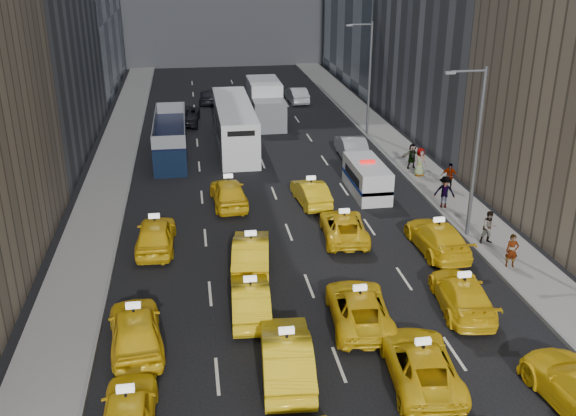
# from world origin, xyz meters

# --- Properties ---
(ground) EXTENTS (160.00, 160.00, 0.00)m
(ground) POSITION_xyz_m (0.00, 0.00, 0.00)
(ground) COLOR black
(ground) RESTS_ON ground
(sidewalk_west) EXTENTS (3.00, 90.00, 0.15)m
(sidewalk_west) POSITION_xyz_m (-10.50, 25.00, 0.07)
(sidewalk_west) COLOR gray
(sidewalk_west) RESTS_ON ground
(sidewalk_east) EXTENTS (3.00, 90.00, 0.15)m
(sidewalk_east) POSITION_xyz_m (10.50, 25.00, 0.07)
(sidewalk_east) COLOR gray
(sidewalk_east) RESTS_ON ground
(curb_west) EXTENTS (0.15, 90.00, 0.18)m
(curb_west) POSITION_xyz_m (-9.05, 25.00, 0.09)
(curb_west) COLOR slate
(curb_west) RESTS_ON ground
(curb_east) EXTENTS (0.15, 90.00, 0.18)m
(curb_east) POSITION_xyz_m (9.05, 25.00, 0.09)
(curb_east) COLOR slate
(curb_east) RESTS_ON ground
(streetlight_near) EXTENTS (2.15, 0.22, 9.00)m
(streetlight_near) POSITION_xyz_m (9.18, 12.00, 4.92)
(streetlight_near) COLOR #595B60
(streetlight_near) RESTS_ON ground
(streetlight_far) EXTENTS (2.15, 0.22, 9.00)m
(streetlight_far) POSITION_xyz_m (9.18, 32.00, 4.92)
(streetlight_far) COLOR #595B60
(streetlight_far) RESTS_ON ground
(taxi_4) EXTENTS (1.74, 4.29, 1.46)m
(taxi_4) POSITION_xyz_m (-7.39, -0.45, 0.73)
(taxi_4) COLOR yellow
(taxi_4) RESTS_ON ground
(taxi_5) EXTENTS (2.15, 5.14, 1.65)m
(taxi_5) POSITION_xyz_m (-2.01, 1.69, 0.83)
(taxi_5) COLOR yellow
(taxi_5) RESTS_ON ground
(taxi_6) EXTENTS (2.79, 5.18, 1.38)m
(taxi_6) POSITION_xyz_m (2.65, 0.70, 0.69)
(taxi_6) COLOR yellow
(taxi_6) RESTS_ON ground
(taxi_8) EXTENTS (2.48, 5.03, 1.65)m
(taxi_8) POSITION_xyz_m (-7.45, 4.25, 0.83)
(taxi_8) COLOR yellow
(taxi_8) RESTS_ON ground
(taxi_9) EXTENTS (1.82, 4.55, 1.47)m
(taxi_9) POSITION_xyz_m (-2.87, 5.98, 0.74)
(taxi_9) COLOR yellow
(taxi_9) RESTS_ON ground
(taxi_10) EXTENTS (2.77, 5.23, 1.40)m
(taxi_10) POSITION_xyz_m (1.44, 4.69, 0.70)
(taxi_10) COLOR yellow
(taxi_10) RESTS_ON ground
(taxi_11) EXTENTS (2.63, 5.15, 1.43)m
(taxi_11) POSITION_xyz_m (6.04, 5.05, 0.72)
(taxi_11) COLOR yellow
(taxi_11) RESTS_ON ground
(taxi_12) EXTENTS (2.07, 4.77, 1.60)m
(taxi_12) POSITION_xyz_m (-7.00, 13.01, 0.80)
(taxi_12) COLOR yellow
(taxi_12) RESTS_ON ground
(taxi_13) EXTENTS (2.28, 5.05, 1.61)m
(taxi_13) POSITION_xyz_m (-2.42, 10.18, 0.80)
(taxi_13) COLOR yellow
(taxi_13) RESTS_ON ground
(taxi_14) EXTENTS (2.65, 4.98, 1.33)m
(taxi_14) POSITION_xyz_m (2.75, 12.83, 0.67)
(taxi_14) COLOR yellow
(taxi_14) RESTS_ON ground
(taxi_15) EXTENTS (2.17, 5.19, 1.50)m
(taxi_15) POSITION_xyz_m (7.07, 10.60, 0.75)
(taxi_15) COLOR yellow
(taxi_15) RESTS_ON ground
(taxi_16) EXTENTS (2.23, 4.91, 1.64)m
(taxi_16) POSITION_xyz_m (-2.92, 18.39, 0.82)
(taxi_16) COLOR yellow
(taxi_16) RESTS_ON ground
(taxi_17) EXTENTS (1.89, 4.44, 1.42)m
(taxi_17) POSITION_xyz_m (1.94, 17.90, 0.71)
(taxi_17) COLOR yellow
(taxi_17) RESTS_ON ground
(nypd_van) EXTENTS (2.20, 5.11, 2.15)m
(nypd_van) POSITION_xyz_m (5.71, 19.09, 0.97)
(nypd_van) COLOR silver
(nypd_van) RESTS_ON ground
(double_decker) EXTENTS (3.33, 10.06, 2.87)m
(double_decker) POSITION_xyz_m (-6.43, 28.75, 1.42)
(double_decker) COLOR black
(double_decker) RESTS_ON ground
(city_bus) EXTENTS (2.85, 12.78, 3.29)m
(city_bus) POSITION_xyz_m (-1.61, 30.75, 1.63)
(city_bus) COLOR white
(city_bus) RESTS_ON ground
(box_truck) EXTENTS (3.41, 7.96, 3.54)m
(box_truck) POSITION_xyz_m (1.61, 37.34, 1.75)
(box_truck) COLOR white
(box_truck) RESTS_ON ground
(misc_car_0) EXTENTS (2.00, 5.07, 1.64)m
(misc_car_0) POSITION_xyz_m (6.56, 26.40, 0.82)
(misc_car_0) COLOR #A5A7AD
(misc_car_0) RESTS_ON ground
(misc_car_1) EXTENTS (3.06, 5.91, 1.59)m
(misc_car_1) POSITION_xyz_m (-5.49, 38.01, 0.80)
(misc_car_1) COLOR black
(misc_car_1) RESTS_ON ground
(misc_car_2) EXTENTS (2.59, 5.87, 1.68)m
(misc_car_2) POSITION_xyz_m (2.10, 46.97, 0.84)
(misc_car_2) COLOR slate
(misc_car_2) RESTS_ON ground
(misc_car_3) EXTENTS (2.01, 4.37, 1.45)m
(misc_car_3) POSITION_xyz_m (-3.05, 45.57, 0.72)
(misc_car_3) COLOR black
(misc_car_3) RESTS_ON ground
(misc_car_4) EXTENTS (1.84, 4.70, 1.52)m
(misc_car_4) POSITION_xyz_m (5.61, 44.61, 0.76)
(misc_car_4) COLOR #B4B5BC
(misc_car_4) RESTS_ON ground
(pedestrian_0) EXTENTS (0.67, 0.50, 1.65)m
(pedestrian_0) POSITION_xyz_m (9.80, 8.13, 0.98)
(pedestrian_0) COLOR gray
(pedestrian_0) RESTS_ON sidewalk_east
(pedestrian_1) EXTENTS (0.86, 0.48, 1.75)m
(pedestrian_1) POSITION_xyz_m (9.89, 10.77, 1.02)
(pedestrian_1) COLOR gray
(pedestrian_1) RESTS_ON sidewalk_east
(pedestrian_2) EXTENTS (1.33, 0.97, 1.91)m
(pedestrian_2) POSITION_xyz_m (9.47, 15.80, 1.10)
(pedestrian_2) COLOR gray
(pedestrian_2) RESTS_ON sidewalk_east
(pedestrian_3) EXTENTS (1.10, 0.83, 1.71)m
(pedestrian_3) POSITION_xyz_m (10.92, 18.64, 1.01)
(pedestrian_3) COLOR gray
(pedestrian_3) RESTS_ON sidewalk_east
(pedestrian_4) EXTENTS (1.05, 0.81, 1.90)m
(pedestrian_4) POSITION_xyz_m (9.98, 21.43, 1.10)
(pedestrian_4) COLOR gray
(pedestrian_4) RESTS_ON sidewalk_east
(pedestrian_5) EXTENTS (1.62, 0.52, 1.73)m
(pedestrian_5) POSITION_xyz_m (9.98, 22.96, 1.02)
(pedestrian_5) COLOR gray
(pedestrian_5) RESTS_ON sidewalk_east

